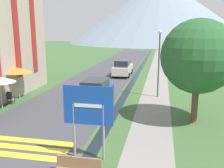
{
  "coord_description": "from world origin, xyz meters",
  "views": [
    {
      "loc": [
        4.01,
        -5.35,
        5.18
      ],
      "look_at": [
        0.93,
        10.0,
        1.74
      ],
      "focal_mm": 40.0,
      "sensor_mm": 36.0,
      "label": 1
    }
  ],
  "objects_px": {
    "cafe_chair_far_left": "(10,97)",
    "tree_by_path": "(198,57)",
    "cafe_chair_far_right": "(10,96)",
    "streetlamp": "(159,58)",
    "parked_car_near": "(96,92)",
    "cafe_umbrella_rear_orange": "(18,70)",
    "road_sign": "(88,111)",
    "parked_car_far": "(123,68)",
    "cafe_umbrella_middle_white": "(0,80)"
  },
  "relations": [
    {
      "from": "cafe_umbrella_rear_orange",
      "to": "cafe_umbrella_middle_white",
      "type": "bearing_deg",
      "value": -85.19
    },
    {
      "from": "parked_car_near",
      "to": "tree_by_path",
      "type": "distance_m",
      "value": 7.26
    },
    {
      "from": "cafe_chair_far_right",
      "to": "cafe_umbrella_middle_white",
      "type": "height_order",
      "value": "cafe_umbrella_middle_white"
    },
    {
      "from": "cafe_chair_far_left",
      "to": "tree_by_path",
      "type": "xyz_separation_m",
      "value": [
        12.27,
        -0.93,
        3.22
      ]
    },
    {
      "from": "cafe_chair_far_right",
      "to": "cafe_umbrella_middle_white",
      "type": "bearing_deg",
      "value": -84.7
    },
    {
      "from": "cafe_umbrella_rear_orange",
      "to": "tree_by_path",
      "type": "distance_m",
      "value": 12.83
    },
    {
      "from": "cafe_chair_far_right",
      "to": "streetlamp",
      "type": "relative_size",
      "value": 0.17
    },
    {
      "from": "cafe_umbrella_rear_orange",
      "to": "streetlamp",
      "type": "distance_m",
      "value": 10.68
    },
    {
      "from": "parked_car_far",
      "to": "cafe_umbrella_rear_orange",
      "type": "height_order",
      "value": "cafe_umbrella_rear_orange"
    },
    {
      "from": "road_sign",
      "to": "tree_by_path",
      "type": "relative_size",
      "value": 0.53
    },
    {
      "from": "cafe_chair_far_left",
      "to": "cafe_umbrella_rear_orange",
      "type": "distance_m",
      "value": 2.3
    },
    {
      "from": "streetlamp",
      "to": "cafe_chair_far_right",
      "type": "bearing_deg",
      "value": -160.19
    },
    {
      "from": "road_sign",
      "to": "cafe_umbrella_rear_orange",
      "type": "xyz_separation_m",
      "value": [
        -7.8,
        7.7,
        0.17
      ]
    },
    {
      "from": "tree_by_path",
      "to": "streetlamp",
      "type": "bearing_deg",
      "value": 113.19
    },
    {
      "from": "cafe_umbrella_middle_white",
      "to": "cafe_umbrella_rear_orange",
      "type": "distance_m",
      "value": 2.49
    },
    {
      "from": "cafe_chair_far_right",
      "to": "streetlamp",
      "type": "distance_m",
      "value": 11.26
    },
    {
      "from": "cafe_chair_far_left",
      "to": "cafe_chair_far_right",
      "type": "relative_size",
      "value": 1.0
    },
    {
      "from": "cafe_umbrella_rear_orange",
      "to": "tree_by_path",
      "type": "xyz_separation_m",
      "value": [
        12.49,
        -2.49,
        1.54
      ]
    },
    {
      "from": "tree_by_path",
      "to": "parked_car_near",
      "type": "bearing_deg",
      "value": 161.67
    },
    {
      "from": "road_sign",
      "to": "cafe_chair_far_left",
      "type": "xyz_separation_m",
      "value": [
        -7.58,
        6.15,
        -1.51
      ]
    },
    {
      "from": "parked_car_near",
      "to": "parked_car_far",
      "type": "bearing_deg",
      "value": 89.49
    },
    {
      "from": "parked_car_near",
      "to": "streetlamp",
      "type": "distance_m",
      "value": 5.53
    },
    {
      "from": "road_sign",
      "to": "parked_car_near",
      "type": "bearing_deg",
      "value": 102.71
    },
    {
      "from": "road_sign",
      "to": "cafe_umbrella_middle_white",
      "type": "height_order",
      "value": "road_sign"
    },
    {
      "from": "road_sign",
      "to": "cafe_umbrella_rear_orange",
      "type": "height_order",
      "value": "road_sign"
    },
    {
      "from": "road_sign",
      "to": "cafe_umbrella_middle_white",
      "type": "relative_size",
      "value": 1.42
    },
    {
      "from": "streetlamp",
      "to": "cafe_umbrella_middle_white",
      "type": "bearing_deg",
      "value": -153.74
    },
    {
      "from": "parked_car_near",
      "to": "cafe_chair_far_left",
      "type": "xyz_separation_m",
      "value": [
        -5.93,
        -1.17,
        -0.4
      ]
    },
    {
      "from": "cafe_umbrella_rear_orange",
      "to": "cafe_chair_far_right",
      "type": "bearing_deg",
      "value": -88.95
    },
    {
      "from": "cafe_umbrella_rear_orange",
      "to": "tree_by_path",
      "type": "bearing_deg",
      "value": -11.25
    },
    {
      "from": "parked_car_far",
      "to": "streetlamp",
      "type": "height_order",
      "value": "streetlamp"
    },
    {
      "from": "parked_car_far",
      "to": "cafe_umbrella_rear_orange",
      "type": "xyz_separation_m",
      "value": [
        -6.25,
        -11.02,
        1.28
      ]
    },
    {
      "from": "cafe_umbrella_middle_white",
      "to": "tree_by_path",
      "type": "relative_size",
      "value": 0.37
    },
    {
      "from": "cafe_umbrella_middle_white",
      "to": "streetlamp",
      "type": "bearing_deg",
      "value": 26.26
    },
    {
      "from": "cafe_chair_far_left",
      "to": "streetlamp",
      "type": "xyz_separation_m",
      "value": [
        10.13,
        4.08,
        2.53
      ]
    },
    {
      "from": "parked_car_far",
      "to": "cafe_umbrella_rear_orange",
      "type": "bearing_deg",
      "value": -119.56
    },
    {
      "from": "cafe_umbrella_middle_white",
      "to": "cafe_umbrella_rear_orange",
      "type": "height_order",
      "value": "cafe_umbrella_rear_orange"
    },
    {
      "from": "streetlamp",
      "to": "parked_car_far",
      "type": "bearing_deg",
      "value": 115.72
    },
    {
      "from": "parked_car_near",
      "to": "streetlamp",
      "type": "bearing_deg",
      "value": 34.74
    },
    {
      "from": "parked_car_near",
      "to": "cafe_umbrella_rear_orange",
      "type": "relative_size",
      "value": 1.78
    },
    {
      "from": "cafe_chair_far_left",
      "to": "parked_car_far",
      "type": "bearing_deg",
      "value": 56.6
    },
    {
      "from": "parked_car_near",
      "to": "cafe_chair_far_left",
      "type": "bearing_deg",
      "value": -168.84
    },
    {
      "from": "parked_car_far",
      "to": "cafe_chair_far_right",
      "type": "bearing_deg",
      "value": -117.02
    },
    {
      "from": "cafe_umbrella_middle_white",
      "to": "road_sign",
      "type": "bearing_deg",
      "value": -34.55
    },
    {
      "from": "streetlamp",
      "to": "tree_by_path",
      "type": "height_order",
      "value": "tree_by_path"
    },
    {
      "from": "parked_car_near",
      "to": "cafe_chair_far_left",
      "type": "height_order",
      "value": "parked_car_near"
    },
    {
      "from": "parked_car_near",
      "to": "parked_car_far",
      "type": "relative_size",
      "value": 0.96
    },
    {
      "from": "cafe_umbrella_middle_white",
      "to": "streetlamp",
      "type": "distance_m",
      "value": 11.36
    },
    {
      "from": "road_sign",
      "to": "cafe_umbrella_rear_orange",
      "type": "relative_size",
      "value": 1.28
    },
    {
      "from": "road_sign",
      "to": "cafe_umbrella_middle_white",
      "type": "bearing_deg",
      "value": 145.45
    }
  ]
}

